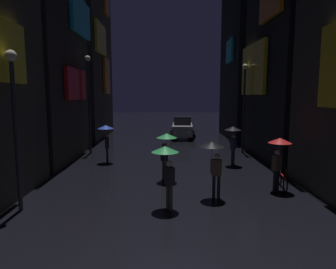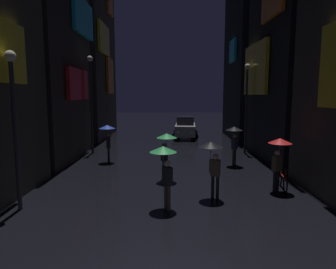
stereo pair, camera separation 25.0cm
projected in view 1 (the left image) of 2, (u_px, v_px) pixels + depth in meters
building_left_far at (80, 23)px, 26.12m from camera, size 4.25×8.50×20.11m
building_right_far at (253, 3)px, 25.58m from camera, size 4.25×7.23×23.14m
pedestrian_midstreet_centre_green at (166, 160)px, 9.86m from camera, size 0.90×0.90×2.12m
pedestrian_foreground_right_green at (166, 143)px, 13.22m from camera, size 0.90×0.90×2.12m
pedestrian_midstreet_left_red at (279, 149)px, 11.74m from camera, size 0.90×0.90×2.12m
pedestrian_near_crossing_black at (213, 154)px, 10.91m from camera, size 0.90×0.90×2.12m
pedestrian_foreground_left_black at (233, 135)px, 16.13m from camera, size 0.90×0.90×2.12m
pedestrian_far_right_blue at (106, 133)px, 16.71m from camera, size 0.90×0.90×2.12m
bicycle_parked_at_storefront at (282, 179)px, 12.19m from camera, size 0.39×1.80×0.96m
car_distant at (182, 128)px, 26.41m from camera, size 2.45×4.24×1.92m
streetlamp_left_far at (89, 94)px, 19.11m from camera, size 0.36×0.36×6.25m
streetlamp_right_far at (244, 98)px, 19.33m from camera, size 0.36×0.36×5.76m
streetlamp_left_near at (14, 112)px, 9.50m from camera, size 0.36×0.36×5.18m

